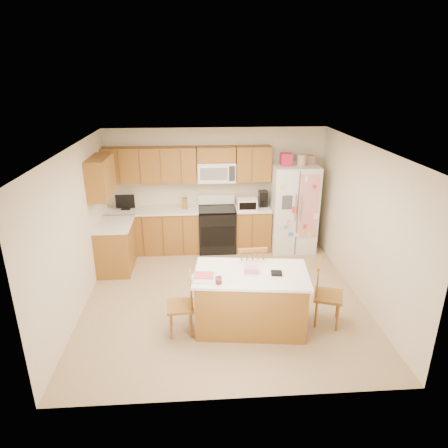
{
  "coord_description": "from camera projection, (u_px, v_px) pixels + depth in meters",
  "views": [
    {
      "loc": [
        -0.39,
        -5.82,
        3.52
      ],
      "look_at": [
        0.04,
        0.35,
        1.17
      ],
      "focal_mm": 32.0,
      "sensor_mm": 36.0,
      "label": 1
    }
  ],
  "objects": [
    {
      "name": "windsor_chair_right",
      "position": [
        327.0,
        295.0,
        5.85
      ],
      "size": [
        0.52,
        0.53,
        0.98
      ],
      "color": "#975B1D",
      "rests_on": "ground"
    },
    {
      "name": "refrigerator",
      "position": [
        293.0,
        207.0,
        8.22
      ],
      "size": [
        0.9,
        0.79,
        2.04
      ],
      "color": "white",
      "rests_on": "ground"
    },
    {
      "name": "stove",
      "position": [
        217.0,
        228.0,
        8.34
      ],
      "size": [
        0.76,
        0.65,
        1.13
      ],
      "color": "black",
      "rests_on": "ground"
    },
    {
      "name": "ground",
      "position": [
        223.0,
        296.0,
        6.7
      ],
      "size": [
        4.5,
        4.5,
        0.0
      ],
      "primitive_type": "plane",
      "color": "#997753",
      "rests_on": "ground"
    },
    {
      "name": "island",
      "position": [
        250.0,
        299.0,
        5.78
      ],
      "size": [
        1.72,
        1.12,
        0.97
      ],
      "color": "#975B1D",
      "rests_on": "ground"
    },
    {
      "name": "windsor_chair_left",
      "position": [
        182.0,
        306.0,
        5.65
      ],
      "size": [
        0.39,
        0.41,
        0.91
      ],
      "color": "#975B1D",
      "rests_on": "ground"
    },
    {
      "name": "windsor_chair_back",
      "position": [
        250.0,
        277.0,
        6.28
      ],
      "size": [
        0.49,
        0.47,
        1.07
      ],
      "color": "#975B1D",
      "rests_on": "ground"
    },
    {
      "name": "room_shell",
      "position": [
        223.0,
        216.0,
        6.19
      ],
      "size": [
        4.6,
        4.6,
        2.52
      ],
      "color": "beige",
      "rests_on": "ground"
    },
    {
      "name": "cabinetry",
      "position": [
        168.0,
        212.0,
        7.98
      ],
      "size": [
        3.36,
        1.56,
        2.15
      ],
      "color": "#975B1D",
      "rests_on": "ground"
    }
  ]
}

